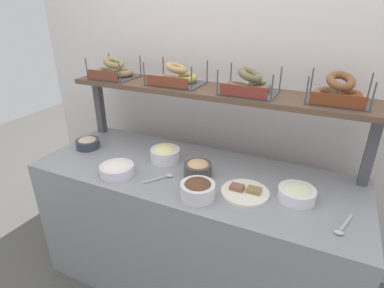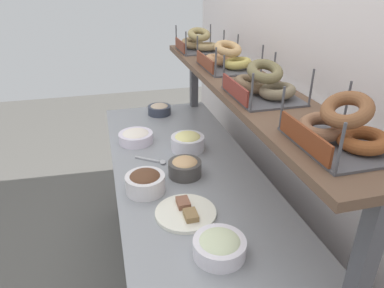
# 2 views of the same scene
# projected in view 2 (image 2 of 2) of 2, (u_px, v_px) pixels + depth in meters

# --- Properties ---
(back_wall) EXTENTS (3.08, 0.06, 2.40)m
(back_wall) POSITION_uv_depth(u_px,v_px,m) (297.00, 93.00, 1.69)
(back_wall) COLOR silver
(back_wall) RESTS_ON ground_plane
(deli_counter) EXTENTS (1.88, 0.70, 0.85)m
(deli_counter) POSITION_uv_depth(u_px,v_px,m) (187.00, 238.00, 1.91)
(deli_counter) COLOR gray
(deli_counter) RESTS_ON ground_plane
(shelf_riser_left) EXTENTS (0.05, 0.05, 0.40)m
(shelf_riser_left) POSITION_uv_depth(u_px,v_px,m) (194.00, 79.00, 2.46)
(shelf_riser_left) COLOR #4C4C51
(shelf_riser_left) RESTS_ON deli_counter
(shelf_riser_right) EXTENTS (0.05, 0.05, 0.40)m
(shelf_riser_right) POSITION_uv_depth(u_px,v_px,m) (366.00, 257.00, 0.93)
(shelf_riser_right) COLOR #4C4C51
(shelf_riser_right) RESTS_ON deli_counter
(upper_shelf) EXTENTS (1.84, 0.32, 0.03)m
(upper_shelf) POSITION_uv_depth(u_px,v_px,m) (244.00, 84.00, 1.60)
(upper_shelf) COLOR brown
(upper_shelf) RESTS_ON shelf_riser_left
(bowl_egg_salad) EXTENTS (0.18, 0.18, 0.10)m
(bowl_egg_salad) POSITION_uv_depth(u_px,v_px,m) (188.00, 142.00, 1.90)
(bowl_egg_salad) COLOR white
(bowl_egg_salad) RESTS_ON deli_counter
(bowl_tuna_salad) EXTENTS (0.15, 0.15, 0.07)m
(bowl_tuna_salad) POSITION_uv_depth(u_px,v_px,m) (159.00, 109.00, 2.38)
(bowl_tuna_salad) COLOR #333948
(bowl_tuna_salad) RESTS_ON deli_counter
(bowl_cream_cheese) EXTENTS (0.19, 0.19, 0.07)m
(bowl_cream_cheese) POSITION_uv_depth(u_px,v_px,m) (136.00, 137.00, 1.99)
(bowl_cream_cheese) COLOR white
(bowl_cream_cheese) RESTS_ON deli_counter
(bowl_scallion_spread) EXTENTS (0.18, 0.18, 0.08)m
(bowl_scallion_spread) POSITION_uv_depth(u_px,v_px,m) (219.00, 246.00, 1.19)
(bowl_scallion_spread) COLOR white
(bowl_scallion_spread) RESTS_ON deli_counter
(bowl_hummus) EXTENTS (0.16, 0.16, 0.09)m
(bowl_hummus) POSITION_uv_depth(u_px,v_px,m) (185.00, 167.00, 1.66)
(bowl_hummus) COLOR #484442
(bowl_hummus) RESTS_ON deli_counter
(bowl_chocolate_spread) EXTENTS (0.18, 0.18, 0.10)m
(bowl_chocolate_spread) POSITION_uv_depth(u_px,v_px,m) (145.00, 182.00, 1.54)
(bowl_chocolate_spread) COLOR silver
(bowl_chocolate_spread) RESTS_ON deli_counter
(serving_plate_white) EXTENTS (0.25, 0.25, 0.04)m
(serving_plate_white) POSITION_uv_depth(u_px,v_px,m) (186.00, 212.00, 1.40)
(serving_plate_white) COLOR white
(serving_plate_white) RESTS_ON deli_counter
(serving_spoon_by_edge) EXTENTS (0.12, 0.15, 0.01)m
(serving_spoon_by_edge) POSITION_uv_depth(u_px,v_px,m) (156.00, 161.00, 1.79)
(serving_spoon_by_edge) COLOR #B7B7BC
(serving_spoon_by_edge) RESTS_ON deli_counter
(bagel_basket_everything) EXTENTS (0.27, 0.24, 0.14)m
(bagel_basket_everything) POSITION_uv_depth(u_px,v_px,m) (198.00, 43.00, 2.17)
(bagel_basket_everything) COLOR #4C4C51
(bagel_basket_everything) RESTS_ON upper_shelf
(bagel_basket_sesame) EXTENTS (0.33, 0.25, 0.14)m
(bagel_basket_sesame) POSITION_uv_depth(u_px,v_px,m) (227.00, 59.00, 1.78)
(bagel_basket_sesame) COLOR #4C4C51
(bagel_basket_sesame) RESTS_ON upper_shelf
(bagel_basket_poppy) EXTENTS (0.30, 0.26, 0.14)m
(bagel_basket_poppy) POSITION_uv_depth(u_px,v_px,m) (263.00, 85.00, 1.37)
(bagel_basket_poppy) COLOR #4C4C51
(bagel_basket_poppy) RESTS_ON upper_shelf
(bagel_basket_cinnamon_raisin) EXTENTS (0.30, 0.25, 0.16)m
(bagel_basket_cinnamon_raisin) POSITION_uv_depth(u_px,v_px,m) (341.00, 129.00, 0.98)
(bagel_basket_cinnamon_raisin) COLOR #4C4C51
(bagel_basket_cinnamon_raisin) RESTS_ON upper_shelf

